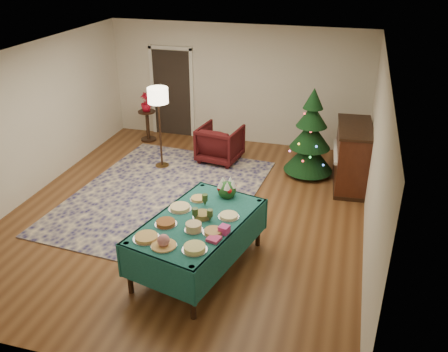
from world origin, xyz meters
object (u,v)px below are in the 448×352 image
(buffet_table, at_px, (198,230))
(armchair, at_px, (220,142))
(side_table, at_px, (148,126))
(gift_box, at_px, (224,230))
(christmas_tree, at_px, (311,137))
(piano, at_px, (352,157))
(potted_plant, at_px, (146,106))
(floor_lamp, at_px, (158,100))

(buffet_table, distance_m, armchair, 3.80)
(armchair, bearing_deg, side_table, -10.52)
(buffet_table, relative_size, gift_box, 17.83)
(christmas_tree, bearing_deg, piano, -18.89)
(gift_box, bearing_deg, side_table, 124.56)
(buffet_table, height_order, potted_plant, potted_plant)
(piano, bearing_deg, buffet_table, -121.22)
(floor_lamp, xyz_separation_m, potted_plant, (-0.88, 1.30, -0.59))
(gift_box, height_order, potted_plant, potted_plant)
(gift_box, distance_m, piano, 3.83)
(floor_lamp, height_order, christmas_tree, christmas_tree)
(buffet_table, relative_size, armchair, 2.64)
(side_table, xyz_separation_m, christmas_tree, (3.89, -0.83, 0.45))
(gift_box, xyz_separation_m, christmas_tree, (0.72, 3.78, -0.04))
(floor_lamp, bearing_deg, buffet_table, -59.12)
(potted_plant, bearing_deg, christmas_tree, -11.98)
(gift_box, relative_size, christmas_tree, 0.07)
(buffet_table, bearing_deg, armchair, 101.45)
(side_table, bearing_deg, armchair, -18.91)
(side_table, bearing_deg, potted_plant, 90.00)
(floor_lamp, height_order, piano, floor_lamp)
(gift_box, height_order, side_table, gift_box)
(floor_lamp, distance_m, piano, 3.94)
(armchair, height_order, christmas_tree, christmas_tree)
(piano, bearing_deg, armchair, 171.05)
(armchair, distance_m, potted_plant, 2.14)
(potted_plant, bearing_deg, buffet_table, -58.12)
(buffet_table, distance_m, piano, 3.84)
(side_table, distance_m, christmas_tree, 4.00)
(gift_box, xyz_separation_m, piano, (1.55, 3.50, -0.26))
(floor_lamp, distance_m, christmas_tree, 3.11)
(floor_lamp, bearing_deg, christmas_tree, 9.00)
(buffet_table, xyz_separation_m, piano, (1.99, 3.28, -0.05))
(buffet_table, bearing_deg, piano, 58.78)
(piano, bearing_deg, potted_plant, 166.77)
(gift_box, bearing_deg, floor_lamp, 124.70)
(armchair, bearing_deg, floor_lamp, 38.00)
(piano, bearing_deg, christmas_tree, 161.11)
(armchair, relative_size, floor_lamp, 0.51)
(potted_plant, relative_size, piano, 0.31)
(buffet_table, distance_m, gift_box, 0.53)
(gift_box, relative_size, armchair, 0.15)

